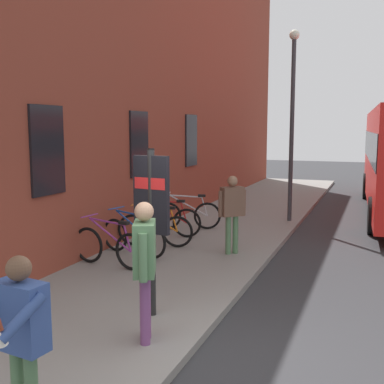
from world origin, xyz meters
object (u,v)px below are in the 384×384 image
Objects in this scene: bicycle_far_end at (109,247)px; bicycle_under_window at (133,237)px; street_lamp at (292,110)px; bicycle_nearest_sign at (155,229)px; transit_info_sign at (151,206)px; bicycle_end_of_row at (188,215)px; pedestrian_by_facade at (232,206)px; bicycle_leaning_wall at (167,221)px; pedestrian_crossing_street at (145,257)px; tourist_with_hotdogs at (20,328)px.

bicycle_under_window is at bearing -1.70° from bicycle_far_end.
street_lamp is (4.97, -2.43, 2.77)m from bicycle_under_window.
bicycle_nearest_sign is 0.73× the size of transit_info_sign.
pedestrian_by_facade reaches higher than bicycle_end_of_row.
bicycle_leaning_wall is 4.88m from street_lamp.
bicycle_nearest_sign is 1.99m from bicycle_end_of_row.
pedestrian_by_facade is (-0.97, -1.97, 0.63)m from bicycle_leaning_wall.
pedestrian_crossing_street is at bearing -155.70° from bicycle_nearest_sign.
bicycle_under_window is at bearing -178.20° from bicycle_leaning_wall.
bicycle_far_end is 2.75m from bicycle_leaning_wall.
bicycle_under_window is 2.82m from bicycle_end_of_row.
transit_info_sign is at bearing -154.84° from bicycle_nearest_sign.
transit_info_sign reaches higher than tourist_with_hotdogs.
bicycle_nearest_sign is (0.83, -0.11, 0.00)m from bicycle_under_window.
bicycle_under_window is at bearing 114.06° from pedestrian_by_facade.
tourist_with_hotdogs is at bearing -160.74° from bicycle_under_window.
street_lamp reaches higher than transit_info_sign.
pedestrian_crossing_street is 1.10× the size of tourist_with_hotdogs.
pedestrian_crossing_street is at bearing -141.33° from bicycle_far_end.
bicycle_leaning_wall is 5.13m from transit_info_sign.
pedestrian_crossing_street is at bearing -149.60° from bicycle_under_window.
bicycle_nearest_sign is 1.00× the size of bicycle_leaning_wall.
bicycle_nearest_sign and bicycle_end_of_row have the same top height.
street_lamp reaches higher than bicycle_end_of_row.
transit_info_sign is 1.34× the size of pedestrian_crossing_street.
pedestrian_crossing_street is (-6.42, -2.00, 0.70)m from bicycle_end_of_row.
bicycle_leaning_wall is 0.33× the size of street_lamp.
pedestrian_crossing_street reaches higher than bicycle_under_window.
pedestrian_crossing_street is at bearing -162.70° from bicycle_end_of_row.
pedestrian_crossing_street reaches higher than bicycle_far_end.
bicycle_nearest_sign is (1.76, -0.14, 0.00)m from bicycle_far_end.
transit_info_sign is at bearing -135.43° from bicycle_far_end.
pedestrian_crossing_street is (-3.60, -2.11, 0.70)m from bicycle_under_window.
pedestrian_crossing_street reaches higher than tourist_with_hotdogs.
bicycle_far_end is 1.00× the size of bicycle_nearest_sign.
bicycle_leaning_wall is 1.08× the size of tourist_with_hotdogs.
bicycle_leaning_wall is (0.99, 0.17, -0.00)m from bicycle_nearest_sign.
transit_info_sign is (-5.62, -1.70, 1.21)m from bicycle_end_of_row.
bicycle_end_of_row is 0.94× the size of pedestrian_crossing_street.
transit_info_sign reaches higher than pedestrian_crossing_street.
bicycle_nearest_sign is 0.98× the size of pedestrian_crossing_street.
pedestrian_crossing_street is at bearing 177.89° from street_lamp.
tourist_with_hotdogs is 0.30× the size of street_lamp.
pedestrian_crossing_street reaches higher than pedestrian_by_facade.
bicycle_far_end is 1.05× the size of pedestrian_by_facade.
pedestrian_crossing_street reaches higher than bicycle_nearest_sign.
pedestrian_by_facade is (3.65, -0.10, -0.57)m from transit_info_sign.
tourist_with_hotdogs is (-2.88, -0.17, -0.59)m from transit_info_sign.
transit_info_sign is at bearing 20.22° from pedestrian_crossing_street.
bicycle_nearest_sign is 4.91m from pedestrian_crossing_street.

